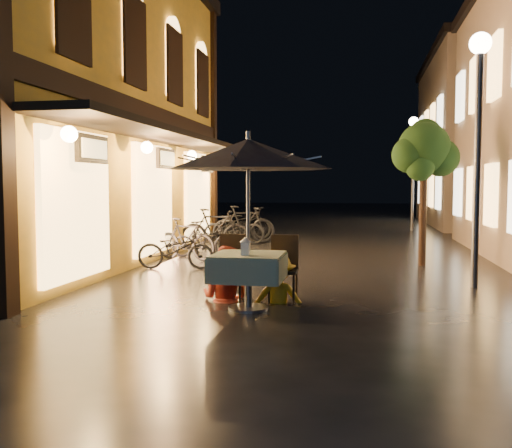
% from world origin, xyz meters
% --- Properties ---
extents(ground, '(90.00, 90.00, 0.00)m').
position_xyz_m(ground, '(0.00, 0.00, 0.00)').
color(ground, black).
rests_on(ground, ground).
extents(west_building, '(5.90, 11.40, 7.40)m').
position_xyz_m(west_building, '(-5.72, 4.00, 3.71)').
color(west_building, gold).
rests_on(west_building, ground).
extents(street_tree, '(1.43, 1.20, 3.15)m').
position_xyz_m(street_tree, '(2.41, 4.51, 2.42)').
color(street_tree, black).
rests_on(street_tree, ground).
extents(streetlamp_near, '(0.36, 0.36, 4.23)m').
position_xyz_m(streetlamp_near, '(3.00, 2.00, 2.92)').
color(streetlamp_near, '#59595E').
rests_on(streetlamp_near, ground).
extents(streetlamp_far, '(0.36, 0.36, 4.23)m').
position_xyz_m(streetlamp_far, '(3.00, 14.00, 2.92)').
color(streetlamp_far, '#59595E').
rests_on(streetlamp_far, ground).
extents(cafe_table, '(0.99, 0.99, 0.78)m').
position_xyz_m(cafe_table, '(-0.43, -0.38, 0.59)').
color(cafe_table, '#59595E').
rests_on(cafe_table, ground).
extents(patio_umbrella, '(2.29, 2.29, 2.46)m').
position_xyz_m(patio_umbrella, '(-0.43, -0.38, 2.15)').
color(patio_umbrella, '#59595E').
rests_on(patio_umbrella, ground).
extents(cafe_chair_left, '(0.42, 0.42, 0.97)m').
position_xyz_m(cafe_chair_left, '(-0.83, 0.36, 0.54)').
color(cafe_chair_left, black).
rests_on(cafe_chair_left, ground).
extents(cafe_chair_right, '(0.42, 0.42, 0.97)m').
position_xyz_m(cafe_chair_right, '(-0.03, 0.36, 0.54)').
color(cafe_chair_right, black).
rests_on(cafe_chair_right, ground).
extents(table_lantern, '(0.16, 0.16, 0.25)m').
position_xyz_m(table_lantern, '(-0.43, -0.56, 0.92)').
color(table_lantern, white).
rests_on(table_lantern, cafe_table).
extents(person_orange, '(0.90, 0.78, 1.60)m').
position_xyz_m(person_orange, '(-0.89, 0.22, 0.80)').
color(person_orange, '#B83422').
rests_on(person_orange, ground).
extents(person_yellow, '(0.94, 0.61, 1.37)m').
position_xyz_m(person_yellow, '(-0.09, 0.20, 0.68)').
color(person_yellow, gold).
rests_on(person_yellow, ground).
extents(bicycle_0, '(1.62, 0.73, 0.82)m').
position_xyz_m(bicycle_0, '(-2.62, 3.05, 0.41)').
color(bicycle_0, black).
rests_on(bicycle_0, ground).
extents(bicycle_1, '(1.67, 0.96, 0.97)m').
position_xyz_m(bicycle_1, '(-2.83, 4.41, 0.48)').
color(bicycle_1, black).
rests_on(bicycle_1, ground).
extents(bicycle_2, '(1.61, 1.06, 0.80)m').
position_xyz_m(bicycle_2, '(-2.60, 5.14, 0.40)').
color(bicycle_2, black).
rests_on(bicycle_2, ground).
extents(bicycle_3, '(1.89, 0.82, 1.10)m').
position_xyz_m(bicycle_3, '(-2.66, 6.43, 0.55)').
color(bicycle_3, black).
rests_on(bicycle_3, ground).
extents(bicycle_4, '(1.81, 0.71, 0.94)m').
position_xyz_m(bicycle_4, '(-2.52, 8.05, 0.47)').
color(bicycle_4, black).
rests_on(bicycle_4, ground).
extents(bicycle_5, '(1.91, 1.16, 1.11)m').
position_xyz_m(bicycle_5, '(-2.27, 8.28, 0.56)').
color(bicycle_5, black).
rests_on(bicycle_5, ground).
extents(bicycle_6, '(2.02, 1.13, 1.00)m').
position_xyz_m(bicycle_6, '(-2.61, 10.00, 0.50)').
color(bicycle_6, black).
rests_on(bicycle_6, ground).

